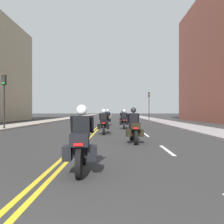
% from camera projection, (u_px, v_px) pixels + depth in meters
% --- Properties ---
extents(ground_plane, '(264.00, 264.00, 0.00)m').
position_uv_depth(ground_plane, '(107.00, 119.00, 49.07)').
color(ground_plane, '#312F30').
extents(sidewalk_left, '(2.82, 144.00, 0.12)m').
position_uv_depth(sidewalk_left, '(67.00, 118.00, 49.16)').
color(sidewalk_left, '#A5978D').
rests_on(sidewalk_left, ground).
extents(sidewalk_right, '(2.82, 144.00, 0.12)m').
position_uv_depth(sidewalk_right, '(148.00, 118.00, 48.97)').
color(sidewalk_right, '#9A9094').
rests_on(sidewalk_right, ground).
extents(centreline_yellow_inner, '(0.12, 132.00, 0.01)m').
position_uv_depth(centreline_yellow_inner, '(107.00, 119.00, 49.07)').
color(centreline_yellow_inner, yellow).
rests_on(centreline_yellow_inner, ground).
extents(centreline_yellow_outer, '(0.12, 132.00, 0.01)m').
position_uv_depth(centreline_yellow_outer, '(108.00, 119.00, 49.07)').
color(centreline_yellow_outer, yellow).
rests_on(centreline_yellow_outer, ground).
extents(lane_dashes_white, '(0.14, 56.40, 0.01)m').
position_uv_depth(lane_dashes_white, '(130.00, 123.00, 30.03)').
color(lane_dashes_white, silver).
rests_on(lane_dashes_white, ground).
extents(motorcycle_0, '(0.78, 2.13, 1.62)m').
position_uv_depth(motorcycle_0, '(81.00, 144.00, 5.78)').
color(motorcycle_0, black).
rests_on(motorcycle_0, ground).
extents(motorcycle_1, '(0.78, 2.25, 1.65)m').
position_uv_depth(motorcycle_1, '(134.00, 129.00, 11.15)').
color(motorcycle_1, black).
rests_on(motorcycle_1, ground).
extents(motorcycle_2, '(0.77, 2.26, 1.62)m').
position_uv_depth(motorcycle_2, '(104.00, 124.00, 15.56)').
color(motorcycle_2, black).
rests_on(motorcycle_2, ground).
extents(motorcycle_3, '(0.77, 2.16, 1.63)m').
position_uv_depth(motorcycle_3, '(124.00, 121.00, 20.40)').
color(motorcycle_3, black).
rests_on(motorcycle_3, ground).
extents(motorcycle_4, '(0.76, 2.21, 1.68)m').
position_uv_depth(motorcycle_4, '(107.00, 119.00, 25.72)').
color(motorcycle_4, black).
rests_on(motorcycle_4, ground).
extents(motorcycle_5, '(0.78, 2.24, 1.58)m').
position_uv_depth(motorcycle_5, '(122.00, 118.00, 30.73)').
color(motorcycle_5, black).
rests_on(motorcycle_5, ground).
extents(traffic_light_near, '(0.28, 0.38, 4.36)m').
position_uv_depth(traffic_light_near, '(4.00, 92.00, 19.13)').
color(traffic_light_near, black).
rests_on(traffic_light_near, ground).
extents(traffic_light_far, '(0.28, 0.38, 4.73)m').
position_uv_depth(traffic_light_far, '(149.00, 101.00, 40.75)').
color(traffic_light_far, black).
rests_on(traffic_light_far, ground).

